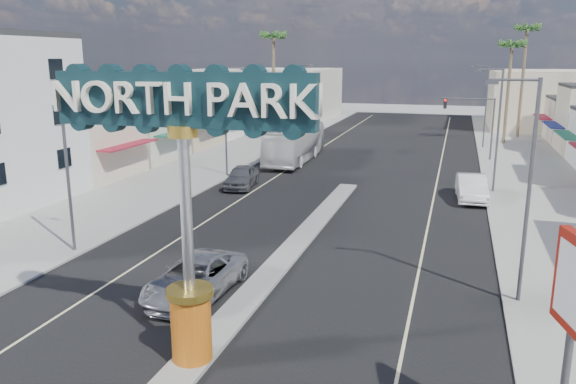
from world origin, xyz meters
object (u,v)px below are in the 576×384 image
Objects in this scene: gateway_sign at (185,186)px; car_parked_right at (471,188)px; palm_left_far at (273,42)px; streetlight_l_near at (69,155)px; streetlight_r_near at (525,181)px; suv_left at (196,278)px; traffic_signal_right at (473,116)px; city_bus at (295,143)px; streetlight_r_far at (485,102)px; bank_pylon_sign at (575,299)px; car_parked_left at (242,177)px; traffic_signal_left at (290,111)px; palm_right_mid at (512,50)px; streetlight_l_mid at (227,116)px; streetlight_l_far at (299,98)px; palm_right_far at (527,35)px; streetlight_r_mid at (496,124)px.

gateway_sign is 27.30m from car_parked_right.
streetlight_l_near is at bearing -86.33° from palm_left_far.
streetlight_r_near reaches higher than suv_left.
traffic_signal_right reaches higher than city_bus.
streetlight_r_near is 1.00× the size of streetlight_r_far.
streetlight_r_near is at bearing -89.18° from car_parked_right.
traffic_signal_right is at bearing 17.97° from city_bus.
bank_pylon_sign is (23.49, -50.19, -6.95)m from palm_left_far.
city_bus is at bearing 79.03° from car_parked_left.
gateway_sign is at bearing -37.55° from streetlight_l_near.
gateway_sign is at bearing -77.67° from traffic_signal_left.
gateway_sign is 51.10m from streetlight_r_far.
streetlight_r_near is 46.40m from palm_right_mid.
streetlight_l_near is at bearing 139.77° from bank_pylon_sign.
traffic_signal_left is 1.04× the size of suv_left.
streetlight_r_far is (20.87, 22.00, 0.00)m from streetlight_l_mid.
streetlight_l_far is at bearing 101.78° from gateway_sign.
streetlight_l_far is at bearing 180.00° from streetlight_r_far.
traffic_signal_right is 44.21m from bank_pylon_sign.
suv_left is at bearing -20.86° from streetlight_l_near.
suv_left is at bearing -81.10° from car_parked_left.
streetlight_r_near is at bearing 0.00° from streetlight_l_near.
palm_right_far is 1.11× the size of city_bus.
palm_right_far is (24.18, 18.01, 8.11)m from traffic_signal_left.
palm_right_mid is at bearing 84.36° from streetlight_r_mid.
streetlight_l_far is 56.23m from bank_pylon_sign.
streetlight_l_far and streetlight_r_far have the same top height.
palm_left_far is (-2.57, -2.00, 6.43)m from streetlight_l_far.
streetlight_l_near is (-10.43, 8.02, -0.86)m from gateway_sign.
palm_left_far is at bearing 106.18° from suv_left.
bank_pylon_sign is at bearing -65.99° from traffic_signal_left.
palm_right_far reaches higher than streetlight_r_far.
traffic_signal_right is at bearing -107.90° from palm_right_far.
streetlight_r_mid is 22.00m from streetlight_r_far.
palm_right_far reaches higher than traffic_signal_right.
car_parked_right is (-0.18, -16.74, -3.39)m from traffic_signal_right.
streetlight_l_mid is 0.69× the size of palm_left_far.
streetlight_l_far reaches higher than suv_left.
streetlight_r_far reaches higher than traffic_signal_left.
streetlight_r_far is 0.71× the size of city_bus.
streetlight_r_mid is at bearing 58.51° from car_parked_right.
streetlight_l_mid reaches higher than traffic_signal_left.
palm_right_far is 58.91m from suv_left.
suv_left is at bearing -70.49° from streetlight_l_mid.
city_bus is (-22.00, -23.68, -10.62)m from palm_right_far.
palm_left_far reaches higher than bank_pylon_sign.
palm_right_mid is at bearing 74.94° from suv_left.
streetlight_r_mid reaches higher than city_bus.
streetlight_r_far is at bearing 90.00° from streetlight_r_near.
streetlight_l_far is at bearing 102.47° from suv_left.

